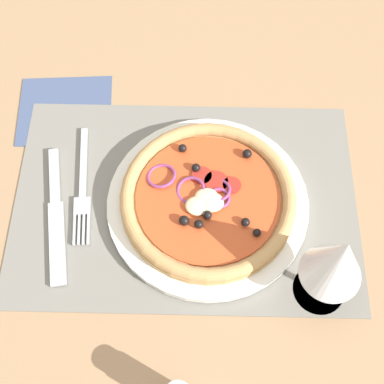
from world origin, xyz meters
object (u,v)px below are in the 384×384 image
object	(u,v)px
plate	(208,204)
fork	(83,191)
knife	(56,215)
wine_glass	(337,262)
pizza	(208,198)
napkin	(65,110)

from	to	relation	value
plate	fork	distance (cm)	17.06
knife	wine_glass	distance (cm)	36.42
plate	wine_glass	distance (cm)	20.04
fork	knife	distance (cm)	4.87
plate	wine_glass	world-z (taller)	wine_glass
pizza	knife	size ratio (longest dim) A/B	1.15
fork	wine_glass	xyz separation A→B (cm)	(-30.85, 13.04, 9.43)
pizza	fork	distance (cm)	17.15
plate	knife	size ratio (longest dim) A/B	1.34
plate	pizza	world-z (taller)	pizza
plate	fork	size ratio (longest dim) A/B	1.48
plate	napkin	distance (cm)	26.37
pizza	wine_glass	bearing A→B (deg)	141.03
wine_glass	napkin	size ratio (longest dim) A/B	1.09
pizza	wine_glass	world-z (taller)	wine_glass
fork	napkin	xyz separation A→B (cm)	(4.34, -13.72, -0.44)
fork	napkin	world-z (taller)	fork
plate	wine_glass	xyz separation A→B (cm)	(-13.89, 11.24, 9.07)
pizza	fork	world-z (taller)	pizza
pizza	wine_glass	size ratio (longest dim) A/B	1.55
plate	knife	bearing A→B (deg)	5.61
wine_glass	plate	bearing A→B (deg)	-38.97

